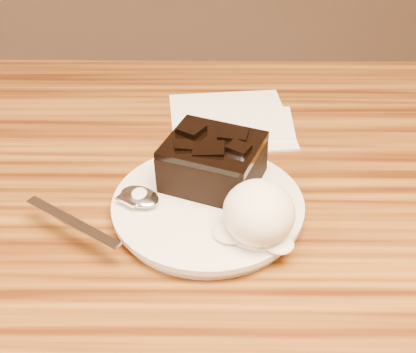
{
  "coord_description": "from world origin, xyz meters",
  "views": [
    {
      "loc": [
        -0.02,
        -0.4,
        1.12
      ],
      "look_at": [
        -0.02,
        0.04,
        0.79
      ],
      "focal_mm": 48.15,
      "sensor_mm": 36.0,
      "label": 1
    }
  ],
  "objects_px": {
    "plate": "(208,207)",
    "brownie": "(213,164)",
    "ice_cream_scoop": "(259,212)",
    "spoon": "(140,198)",
    "napkin": "(230,120)"
  },
  "relations": [
    {
      "from": "ice_cream_scoop",
      "to": "napkin",
      "type": "relative_size",
      "value": 0.48
    },
    {
      "from": "plate",
      "to": "napkin",
      "type": "height_order",
      "value": "plate"
    },
    {
      "from": "spoon",
      "to": "plate",
      "type": "bearing_deg",
      "value": -54.16
    },
    {
      "from": "plate",
      "to": "spoon",
      "type": "xyz_separation_m",
      "value": [
        -0.07,
        -0.0,
        0.01
      ]
    },
    {
      "from": "brownie",
      "to": "ice_cream_scoop",
      "type": "relative_size",
      "value": 1.3
    },
    {
      "from": "plate",
      "to": "brownie",
      "type": "relative_size",
      "value": 2.08
    },
    {
      "from": "spoon",
      "to": "napkin",
      "type": "xyz_separation_m",
      "value": [
        0.1,
        0.18,
        -0.02
      ]
    },
    {
      "from": "plate",
      "to": "brownie",
      "type": "bearing_deg",
      "value": 81.57
    },
    {
      "from": "ice_cream_scoop",
      "to": "spoon",
      "type": "bearing_deg",
      "value": 159.14
    },
    {
      "from": "spoon",
      "to": "napkin",
      "type": "distance_m",
      "value": 0.21
    },
    {
      "from": "ice_cream_scoop",
      "to": "spoon",
      "type": "xyz_separation_m",
      "value": [
        -0.12,
        0.04,
        -0.02
      ]
    },
    {
      "from": "plate",
      "to": "ice_cream_scoop",
      "type": "height_order",
      "value": "ice_cream_scoop"
    },
    {
      "from": "spoon",
      "to": "brownie",
      "type": "bearing_deg",
      "value": -29.77
    },
    {
      "from": "brownie",
      "to": "napkin",
      "type": "bearing_deg",
      "value": 81.63
    },
    {
      "from": "brownie",
      "to": "spoon",
      "type": "bearing_deg",
      "value": -154.4
    }
  ]
}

